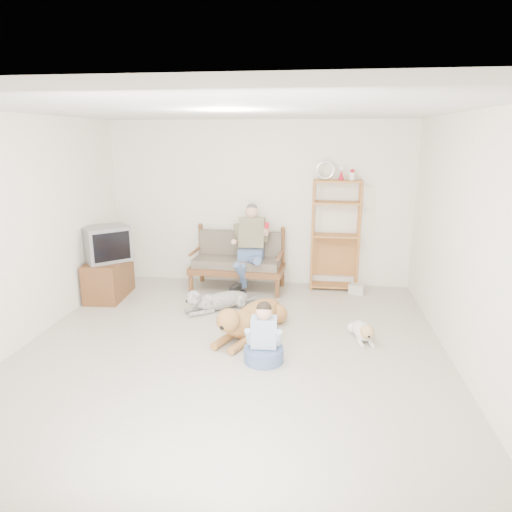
# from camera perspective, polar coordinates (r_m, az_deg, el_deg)

# --- Properties ---
(floor) EXTENTS (5.50, 5.50, 0.00)m
(floor) POSITION_cam_1_polar(r_m,az_deg,el_deg) (5.41, -3.24, -12.11)
(floor) COLOR silver
(floor) RESTS_ON ground
(ceiling) EXTENTS (5.50, 5.50, 0.00)m
(ceiling) POSITION_cam_1_polar(r_m,az_deg,el_deg) (4.83, -3.73, 17.80)
(ceiling) COLOR silver
(ceiling) RESTS_ON ground
(wall_back) EXTENTS (5.00, 0.00, 5.00)m
(wall_back) POSITION_cam_1_polar(r_m,az_deg,el_deg) (7.62, 0.40, 6.53)
(wall_back) COLOR white
(wall_back) RESTS_ON ground
(wall_front) EXTENTS (5.00, 0.00, 5.00)m
(wall_front) POSITION_cam_1_polar(r_m,az_deg,el_deg) (2.44, -15.83, -12.36)
(wall_front) COLOR white
(wall_front) RESTS_ON ground
(wall_left) EXTENTS (0.00, 5.50, 5.50)m
(wall_left) POSITION_cam_1_polar(r_m,az_deg,el_deg) (5.94, -27.92, 2.44)
(wall_left) COLOR white
(wall_left) RESTS_ON ground
(wall_right) EXTENTS (0.00, 5.50, 5.50)m
(wall_right) POSITION_cam_1_polar(r_m,az_deg,el_deg) (5.11, 25.25, 1.01)
(wall_right) COLOR white
(wall_right) RESTS_ON ground
(loveseat) EXTENTS (1.54, 0.78, 0.95)m
(loveseat) POSITION_cam_1_polar(r_m,az_deg,el_deg) (7.46, -2.27, -0.44)
(loveseat) COLOR brown
(loveseat) RESTS_ON ground
(man) EXTENTS (0.54, 0.77, 1.24)m
(man) POSITION_cam_1_polar(r_m,az_deg,el_deg) (7.18, -0.93, 0.30)
(man) COLOR slate
(man) RESTS_ON loveseat
(etagere) EXTENTS (0.79, 0.35, 2.08)m
(etagere) POSITION_cam_1_polar(r_m,az_deg,el_deg) (7.45, 9.88, 2.71)
(etagere) COLOR #B9743A
(etagere) RESTS_ON ground
(book_stack) EXTENTS (0.29, 0.25, 0.15)m
(book_stack) POSITION_cam_1_polar(r_m,az_deg,el_deg) (7.47, 12.52, -4.06)
(book_stack) COLOR silver
(book_stack) RESTS_ON ground
(tv_stand) EXTENTS (0.55, 0.92, 0.60)m
(tv_stand) POSITION_cam_1_polar(r_m,az_deg,el_deg) (7.45, -17.95, -2.68)
(tv_stand) COLOR brown
(tv_stand) RESTS_ON ground
(crt_tv) EXTENTS (0.81, 0.80, 0.53)m
(crt_tv) POSITION_cam_1_polar(r_m,az_deg,el_deg) (7.27, -18.18, 1.48)
(crt_tv) COLOR slate
(crt_tv) RESTS_ON tv_stand
(wall_outlet) EXTENTS (0.12, 0.02, 0.08)m
(wall_outlet) POSITION_cam_1_polar(r_m,az_deg,el_deg) (8.07, -8.47, -0.80)
(wall_outlet) COLOR white
(wall_outlet) RESTS_ON ground
(golden_retriever) EXTENTS (0.82, 1.57, 0.50)m
(golden_retriever) POSITION_cam_1_polar(r_m,az_deg,el_deg) (5.82, -0.73, -7.84)
(golden_retriever) COLOR #AF753C
(golden_retriever) RESTS_ON ground
(shaggy_dog) EXTENTS (0.96, 0.82, 0.35)m
(shaggy_dog) POSITION_cam_1_polar(r_m,az_deg,el_deg) (6.64, -5.03, -5.56)
(shaggy_dog) COLOR white
(shaggy_dog) RESTS_ON ground
(terrier) EXTENTS (0.28, 0.71, 0.27)m
(terrier) POSITION_cam_1_polar(r_m,az_deg,el_deg) (5.84, 13.22, -9.15)
(terrier) COLOR silver
(terrier) RESTS_ON ground
(child) EXTENTS (0.45, 0.45, 0.70)m
(child) POSITION_cam_1_polar(r_m,az_deg,el_deg) (5.14, 0.98, -10.46)
(child) COLOR slate
(child) RESTS_ON ground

